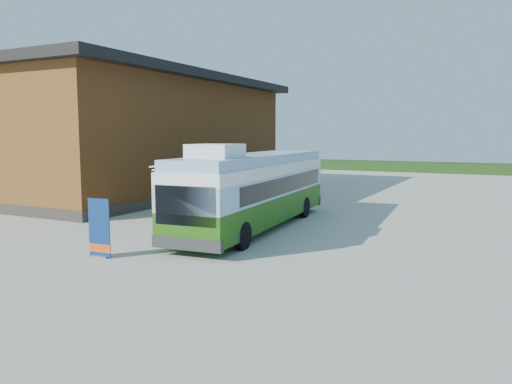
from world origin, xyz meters
The scene contains 10 objects.
ground centered at (0.00, 0.00, 0.00)m, with size 100.00×100.00×0.00m, color #BCB7AD.
barn centered at (-10.50, 10.00, 3.59)m, with size 9.60×21.20×7.50m.
hedge centered at (8.00, 38.00, 0.50)m, with size 40.00×3.00×1.00m, color #264419.
bus centered at (0.73, 2.28, 1.66)m, with size 3.29×11.46×3.47m.
awning centered at (-1.58, 2.11, 2.53)m, with size 2.87×4.26×0.51m.
banner centered at (-1.34, -4.26, 0.75)m, with size 0.80×0.22×1.84m.
picnic_table centered at (0.48, 2.11, 0.58)m, with size 1.76×1.68×0.78m.
person_a centered at (-1.23, 0.65, 0.94)m, with size 0.69×0.45×1.89m, color #999999.
person_b centered at (-0.37, 12.19, 0.89)m, with size 0.86×0.67×1.78m, color #999999.
slurry_tanker centered at (-5.70, 15.18, 1.16)m, with size 2.20×5.41×2.02m.
Camera 1 is at (9.80, -15.56, 3.77)m, focal length 35.00 mm.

